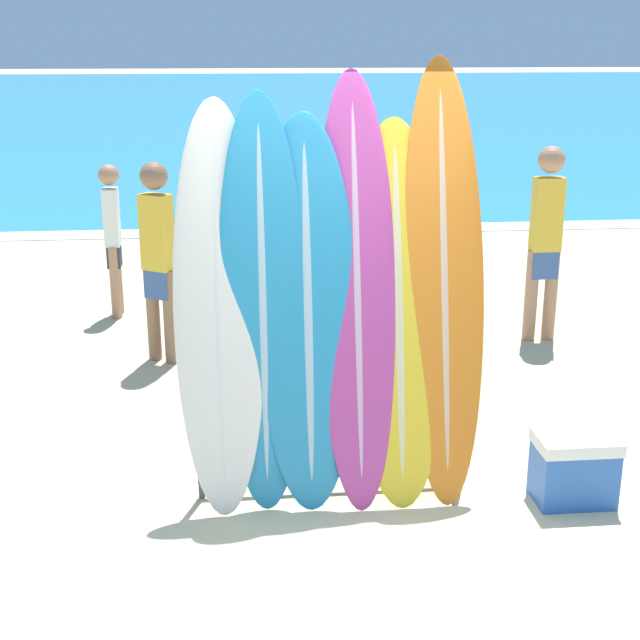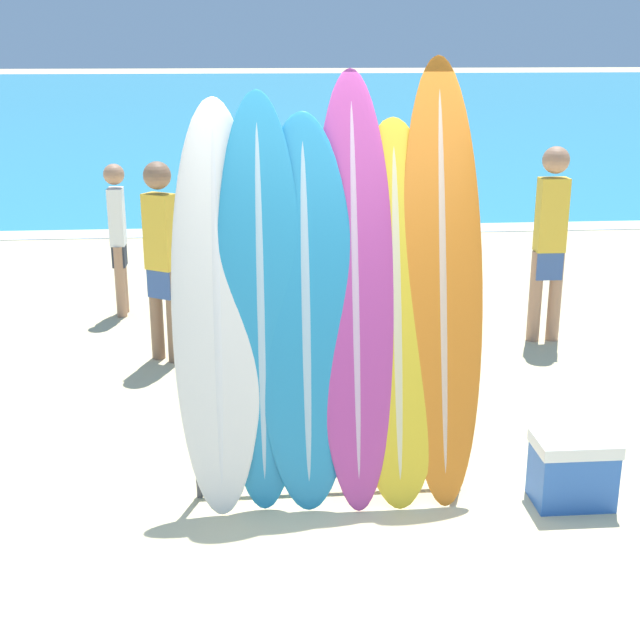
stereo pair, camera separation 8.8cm
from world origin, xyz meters
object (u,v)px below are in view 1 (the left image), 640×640
Objects in this scene: surfboard_slot_0 at (219,309)px; person_far_left at (545,237)px; cooler_box at (574,468)px; person_near_water at (113,235)px; surfboard_rack at (333,424)px; surfboard_slot_4 at (398,314)px; surfboard_slot_5 at (444,282)px; person_mid_beach at (158,255)px; surfboard_slot_2 at (308,314)px; person_far_right at (444,179)px; surfboard_slot_1 at (263,305)px; surfboard_slot_3 at (357,291)px.

surfboard_slot_0 is 3.95m from person_far_left.
person_near_water is at bearing 127.79° from cooler_box.
surfboard_slot_4 is at bearing 8.49° from surfboard_rack.
surfboard_slot_5 is 3.05m from person_mid_beach.
surfboard_slot_5 is at bearing 4.35° from surfboard_slot_2.
surfboard_slot_1 is at bearing 164.30° from person_far_right.
surfboard_slot_2 reaches higher than person_near_water.
surfboard_slot_0 is at bearing 178.48° from surfboard_slot_2.
person_far_right is (2.37, 6.65, -0.25)m from surfboard_slot_2.
surfboard_slot_4 is 6.88m from person_far_right.
person_near_water is 3.19× the size of cooler_box.
surfboard_slot_1 is 4.08m from person_near_water.
surfboard_slot_2 is at bearing -175.65° from surfboard_slot_5.
surfboard_slot_5 reaches higher than person_near_water.
person_near_water is at bearing 109.44° from surfboard_slot_1.
surfboard_slot_4 is 1.31× the size of person_mid_beach.
surfboard_slot_2 reaches higher than surfboard_slot_4.
person_near_water is at bearing 164.36° from person_far_left.
surfboard_slot_5 is (0.82, 0.06, 0.15)m from surfboard_slot_2.
person_far_right is (2.88, 6.64, -0.29)m from surfboard_slot_0.
surfboard_slot_1 is 0.95× the size of surfboard_slot_3.
surfboard_slot_4 is 4.39m from person_near_water.
surfboard_slot_0 is 2.33m from cooler_box.
surfboard_slot_2 is 0.88× the size of surfboard_slot_5.
surfboard_slot_2 is 0.91× the size of surfboard_slot_3.
person_far_right is (2.22, 6.69, 0.44)m from surfboard_rack.
person_near_water is 0.93× the size of person_far_right.
surfboard_slot_1 reaches higher than surfboard_slot_0.
person_mid_beach is (-1.21, 2.48, 0.48)m from surfboard_rack.
surfboard_rack is 0.71m from surfboard_slot_2.
surfboard_slot_0 reaches higher than person_near_water.
surfboard_slot_5 is 4.51m from person_near_water.
surfboard_slot_5 is (0.52, 0.02, 0.03)m from surfboard_slot_3.
surfboard_slot_5 is (0.27, 0.04, 0.17)m from surfboard_slot_4.
surfboard_slot_1 is at bearing -1.59° from surfboard_slot_0.
cooler_box is at bearing -10.21° from surfboard_slot_2.
person_mid_beach is at bearing 119.42° from surfboard_slot_3.
person_mid_beach is at bearing 115.91° from surfboard_rack.
surfboard_slot_4 is 1.42m from cooler_box.
person_mid_beach is at bearing -175.51° from person_far_left.
surfboard_rack is 0.99m from surfboard_slot_0.
surfboard_slot_4 is 2.91m from person_mid_beach.
person_far_right is at bearing 68.41° from surfboard_slot_1.
person_far_left reaches higher than person_mid_beach.
surfboard_rack is 0.96× the size of person_mid_beach.
surfboard_slot_4 is at bearing 0.41° from surfboard_slot_0.
person_far_left is 3.95m from person_far_right.
surfboard_slot_5 is 1.46× the size of person_far_left.
surfboard_slot_0 is 1.06m from surfboard_slot_4.
surfboard_slot_0 is 1.33× the size of person_far_left.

